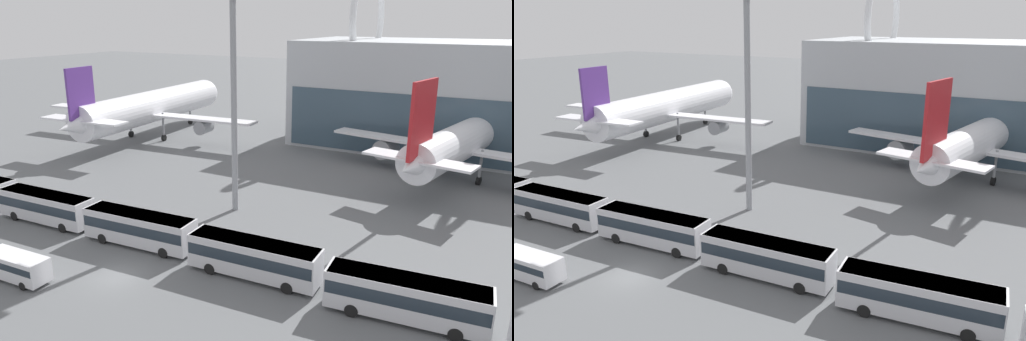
% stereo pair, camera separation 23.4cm
% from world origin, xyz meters
% --- Properties ---
extents(ground_plane, '(440.00, 440.00, 0.00)m').
position_xyz_m(ground_plane, '(0.00, 0.00, 0.00)').
color(ground_plane, slate).
extents(airliner_at_gate_near, '(42.54, 43.26, 13.98)m').
position_xyz_m(airliner_at_gate_near, '(-31.70, 40.71, 5.57)').
color(airliner_at_gate_near, white).
rests_on(airliner_at_gate_near, ground_plane).
extents(airliner_at_gate_far, '(36.06, 36.65, 14.50)m').
position_xyz_m(airliner_at_gate_far, '(20.44, 42.43, 5.11)').
color(airliner_at_gate_far, white).
rests_on(airliner_at_gate_far, ground_plane).
extents(shuttle_bus_1, '(11.54, 3.28, 3.24)m').
position_xyz_m(shuttle_bus_1, '(-14.92, 5.03, 1.91)').
color(shuttle_bus_1, silver).
rests_on(shuttle_bus_1, ground_plane).
extents(shuttle_bus_2, '(11.57, 3.48, 3.24)m').
position_xyz_m(shuttle_bus_2, '(-2.47, 5.63, 1.91)').
color(shuttle_bus_2, silver).
rests_on(shuttle_bus_2, ground_plane).
extents(shuttle_bus_3, '(11.54, 3.30, 3.24)m').
position_xyz_m(shuttle_bus_3, '(9.99, 5.70, 1.91)').
color(shuttle_bus_3, silver).
rests_on(shuttle_bus_3, ground_plane).
extents(shuttle_bus_4, '(11.61, 3.74, 3.24)m').
position_xyz_m(shuttle_bus_4, '(22.45, 5.73, 1.91)').
color(shuttle_bus_4, silver).
rests_on(shuttle_bus_4, ground_plane).
extents(service_van_foreground, '(5.95, 2.38, 2.26)m').
position_xyz_m(service_van_foreground, '(-6.69, -4.39, 1.34)').
color(service_van_foreground, silver).
rests_on(service_van_foreground, ground_plane).
extents(floodlight_mast, '(2.92, 2.92, 24.01)m').
position_xyz_m(floodlight_mast, '(0.48, 18.04, 16.23)').
color(floodlight_mast, gray).
rests_on(floodlight_mast, ground_plane).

